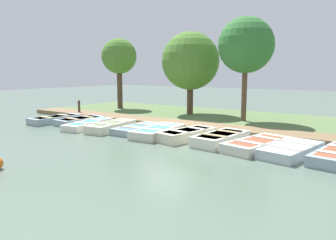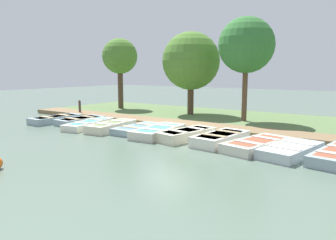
{
  "view_description": "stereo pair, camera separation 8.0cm",
  "coord_description": "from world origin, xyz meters",
  "px_view_note": "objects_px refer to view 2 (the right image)",
  "views": [
    {
      "loc": [
        12.75,
        8.64,
        2.83
      ],
      "look_at": [
        0.62,
        0.38,
        0.65
      ],
      "focal_mm": 35.0,
      "sensor_mm": 36.0,
      "label": 1
    },
    {
      "loc": [
        12.71,
        8.71,
        2.83
      ],
      "look_at": [
        0.62,
        0.38,
        0.65
      ],
      "focal_mm": 35.0,
      "sensor_mm": 36.0,
      "label": 2
    }
  ],
  "objects_px": {
    "rowboat_0": "(56,119)",
    "rowboat_5": "(158,131)",
    "rowboat_1": "(80,121)",
    "rowboat_3": "(111,126)",
    "mooring_post_near": "(80,108)",
    "rowboat_2": "(89,124)",
    "rowboat_7": "(221,138)",
    "park_tree_far_left": "(120,57)",
    "park_tree_center": "(246,46)",
    "rowboat_6": "(187,134)",
    "rowboat_9": "(291,150)",
    "rowboat_4": "(139,129)",
    "park_tree_left": "(191,61)",
    "rowboat_8": "(257,145)"
  },
  "relations": [
    {
      "from": "rowboat_6",
      "to": "park_tree_left",
      "type": "bearing_deg",
      "value": -138.43
    },
    {
      "from": "mooring_post_near",
      "to": "park_tree_center",
      "type": "relative_size",
      "value": 0.18
    },
    {
      "from": "rowboat_0",
      "to": "rowboat_5",
      "type": "bearing_deg",
      "value": 92.76
    },
    {
      "from": "rowboat_2",
      "to": "park_tree_left",
      "type": "distance_m",
      "value": 7.7
    },
    {
      "from": "park_tree_left",
      "to": "rowboat_4",
      "type": "bearing_deg",
      "value": 8.05
    },
    {
      "from": "rowboat_2",
      "to": "rowboat_4",
      "type": "xyz_separation_m",
      "value": [
        -0.39,
        2.96,
        -0.01
      ]
    },
    {
      "from": "rowboat_4",
      "to": "rowboat_9",
      "type": "height_order",
      "value": "rowboat_9"
    },
    {
      "from": "rowboat_6",
      "to": "mooring_post_near",
      "type": "bearing_deg",
      "value": -92.31
    },
    {
      "from": "rowboat_1",
      "to": "rowboat_5",
      "type": "relative_size",
      "value": 0.88
    },
    {
      "from": "park_tree_far_left",
      "to": "rowboat_4",
      "type": "bearing_deg",
      "value": 47.78
    },
    {
      "from": "rowboat_1",
      "to": "rowboat_8",
      "type": "xyz_separation_m",
      "value": [
        0.32,
        9.98,
        0.01
      ]
    },
    {
      "from": "rowboat_1",
      "to": "park_tree_center",
      "type": "bearing_deg",
      "value": 130.54
    },
    {
      "from": "rowboat_2",
      "to": "rowboat_4",
      "type": "distance_m",
      "value": 2.99
    },
    {
      "from": "rowboat_6",
      "to": "rowboat_2",
      "type": "bearing_deg",
      "value": -75.32
    },
    {
      "from": "park_tree_center",
      "to": "park_tree_left",
      "type": "bearing_deg",
      "value": -102.0
    },
    {
      "from": "rowboat_1",
      "to": "rowboat_9",
      "type": "bearing_deg",
      "value": 91.93
    },
    {
      "from": "rowboat_3",
      "to": "park_tree_far_left",
      "type": "height_order",
      "value": "park_tree_far_left"
    },
    {
      "from": "rowboat_9",
      "to": "park_tree_far_left",
      "type": "relative_size",
      "value": 0.57
    },
    {
      "from": "rowboat_5",
      "to": "rowboat_3",
      "type": "bearing_deg",
      "value": -90.52
    },
    {
      "from": "rowboat_2",
      "to": "park_tree_far_left",
      "type": "relative_size",
      "value": 0.65
    },
    {
      "from": "rowboat_5",
      "to": "rowboat_9",
      "type": "bearing_deg",
      "value": 83.71
    },
    {
      "from": "mooring_post_near",
      "to": "rowboat_0",
      "type": "bearing_deg",
      "value": 21.93
    },
    {
      "from": "rowboat_1",
      "to": "rowboat_6",
      "type": "bearing_deg",
      "value": 92.3
    },
    {
      "from": "rowboat_3",
      "to": "mooring_post_near",
      "type": "bearing_deg",
      "value": -122.9
    },
    {
      "from": "rowboat_6",
      "to": "park_tree_center",
      "type": "relative_size",
      "value": 0.51
    },
    {
      "from": "park_tree_far_left",
      "to": "mooring_post_near",
      "type": "bearing_deg",
      "value": 0.73
    },
    {
      "from": "mooring_post_near",
      "to": "rowboat_5",
      "type": "bearing_deg",
      "value": 72.78
    },
    {
      "from": "rowboat_8",
      "to": "mooring_post_near",
      "type": "distance_m",
      "value": 12.84
    },
    {
      "from": "rowboat_2",
      "to": "rowboat_9",
      "type": "xyz_separation_m",
      "value": [
        -0.03,
        9.98,
        0.01
      ]
    },
    {
      "from": "rowboat_9",
      "to": "rowboat_6",
      "type": "bearing_deg",
      "value": -82.51
    },
    {
      "from": "rowboat_4",
      "to": "park_tree_left",
      "type": "height_order",
      "value": "park_tree_left"
    },
    {
      "from": "park_tree_center",
      "to": "rowboat_9",
      "type": "bearing_deg",
      "value": 34.61
    },
    {
      "from": "rowboat_4",
      "to": "park_tree_far_left",
      "type": "distance_m",
      "value": 9.98
    },
    {
      "from": "park_tree_center",
      "to": "rowboat_0",
      "type": "bearing_deg",
      "value": -56.89
    },
    {
      "from": "rowboat_9",
      "to": "park_tree_far_left",
      "type": "xyz_separation_m",
      "value": [
        -6.59,
        -13.88,
        3.69
      ]
    },
    {
      "from": "rowboat_2",
      "to": "park_tree_center",
      "type": "xyz_separation_m",
      "value": [
        -5.8,
        5.99,
        4.03
      ]
    },
    {
      "from": "rowboat_6",
      "to": "mooring_post_near",
      "type": "distance_m",
      "value": 9.85
    },
    {
      "from": "rowboat_7",
      "to": "park_tree_left",
      "type": "xyz_separation_m",
      "value": [
        -6.35,
        -5.15,
        3.25
      ]
    },
    {
      "from": "rowboat_5",
      "to": "rowboat_7",
      "type": "distance_m",
      "value": 2.97
    },
    {
      "from": "rowboat_4",
      "to": "rowboat_9",
      "type": "xyz_separation_m",
      "value": [
        0.36,
        7.02,
        0.02
      ]
    },
    {
      "from": "rowboat_6",
      "to": "park_tree_center",
      "type": "height_order",
      "value": "park_tree_center"
    },
    {
      "from": "rowboat_1",
      "to": "rowboat_3",
      "type": "distance_m",
      "value": 2.87
    },
    {
      "from": "rowboat_0",
      "to": "park_tree_far_left",
      "type": "bearing_deg",
      "value": -168.61
    },
    {
      "from": "rowboat_2",
      "to": "park_tree_left",
      "type": "xyz_separation_m",
      "value": [
        -6.64,
        2.08,
        3.3
      ]
    },
    {
      "from": "rowboat_2",
      "to": "rowboat_7",
      "type": "distance_m",
      "value": 7.23
    },
    {
      "from": "mooring_post_near",
      "to": "rowboat_4",
      "type": "bearing_deg",
      "value": 71.22
    },
    {
      "from": "rowboat_0",
      "to": "rowboat_1",
      "type": "bearing_deg",
      "value": 107.45
    },
    {
      "from": "rowboat_5",
      "to": "rowboat_9",
      "type": "height_order",
      "value": "rowboat_5"
    },
    {
      "from": "park_tree_center",
      "to": "rowboat_7",
      "type": "bearing_deg",
      "value": 12.59
    },
    {
      "from": "rowboat_1",
      "to": "rowboat_3",
      "type": "relative_size",
      "value": 0.93
    }
  ]
}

